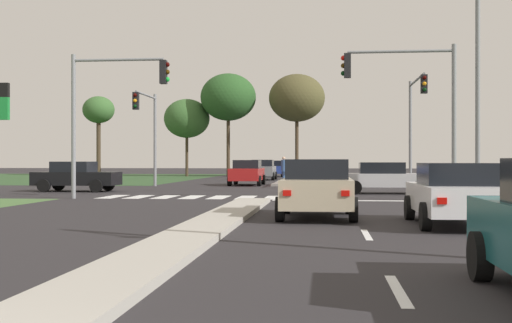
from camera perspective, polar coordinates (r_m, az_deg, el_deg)
name	(u,v)px	position (r m, az deg, el deg)	size (l,w,h in m)	color
ground_plane	(271,192)	(33.16, 1.32, -2.60)	(200.00, 200.00, 0.00)	#282628
grass_verge_far_left	(11,178)	(64.04, -20.19, -1.31)	(35.00, 35.00, 0.01)	#2D4C28
median_island_near	(201,230)	(14.34, -4.75, -5.86)	(1.20, 22.00, 0.14)	#ADA89E
median_island_far	(294,178)	(58.09, 3.28, -1.38)	(1.20, 36.00, 0.14)	gray
lane_dash_near	(398,290)	(8.29, 12.00, -10.69)	(0.14, 2.00, 0.01)	silver
lane_dash_second	(367,235)	(14.21, 9.40, -6.18)	(0.14, 2.00, 0.01)	silver
lane_dash_third	(354,212)	(20.18, 8.35, -4.32)	(0.14, 2.00, 0.01)	silver
lane_dash_fourth	(347,200)	(26.16, 7.78, -3.31)	(0.14, 2.00, 0.01)	silver
stop_bar_near	(355,201)	(26.09, 8.45, -3.32)	(6.40, 0.50, 0.01)	silver
crosswalk_bar_near	(113,197)	(29.29, -12.11, -2.95)	(0.70, 2.80, 0.01)	silver
crosswalk_bar_second	(139,197)	(28.95, -9.94, -2.99)	(0.70, 2.80, 0.01)	silver
crosswalk_bar_third	(165,197)	(28.66, -7.73, -3.02)	(0.70, 2.80, 0.01)	silver
crosswalk_bar_fourth	(192,197)	(28.41, -5.47, -3.04)	(0.70, 2.80, 0.01)	silver
crosswalk_bar_fifth	(219,197)	(28.21, -3.17, -3.06)	(0.70, 2.80, 0.01)	silver
crosswalk_bar_sixth	(246,197)	(28.05, -0.85, -3.08)	(0.70, 2.80, 0.01)	silver
crosswalk_bar_seventh	(273,198)	(27.94, 1.50, -3.10)	(0.70, 2.80, 0.01)	silver
car_grey_near	(263,170)	(53.74, 0.57, -0.70)	(2.10, 4.27, 1.61)	slate
car_red_second	(247,172)	(42.01, -0.76, -0.93)	(2.03, 4.51, 1.58)	#A31919
car_white_third	(455,193)	(16.70, 16.62, -2.62)	(2.01, 4.44, 1.50)	silver
car_beige_fourth	(317,188)	(18.21, 5.23, -2.27)	(2.06, 4.17, 1.59)	#BCAD8E
car_silver_sixth	(384,178)	(31.94, 10.86, -1.35)	(4.52, 2.01, 1.47)	#B7B7BC
car_blue_seventh	(274,168)	(64.43, 1.53, -0.59)	(1.99, 4.29, 1.55)	navy
car_black_eighth	(76,176)	(34.76, -15.09, -1.21)	(4.19, 2.05, 1.50)	black
traffic_signal_near_left	(107,100)	(27.96, -12.59, 5.13)	(4.10, 0.32, 5.90)	gray
traffic_signal_far_right	(415,111)	(38.03, 13.40, 4.21)	(0.32, 5.71, 6.18)	gray
traffic_signal_far_left	(148,121)	(39.42, -9.19, 3.40)	(0.32, 4.49, 5.58)	gray
traffic_signal_near_right	(414,94)	(26.76, 13.32, 5.61)	(4.43, 0.32, 6.05)	gray
street_lamp_second	(474,68)	(29.55, 18.11, 7.59)	(2.11, 1.10, 9.75)	gray
pedestrian_at_median	(284,167)	(42.27, 2.38, -0.47)	(0.34, 0.34, 1.66)	#335184
treeline_near	(99,111)	(70.86, -13.28, 4.21)	(3.26, 3.26, 8.18)	#423323
treeline_second	(187,119)	(66.32, -5.92, 3.66)	(4.50, 4.50, 7.62)	#423323
treeline_third	(228,97)	(64.88, -2.38, 5.48)	(5.37, 5.37, 9.96)	#423323
treeline_fourth	(297,98)	(64.11, 3.50, 5.41)	(5.35, 5.35, 9.80)	#423323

